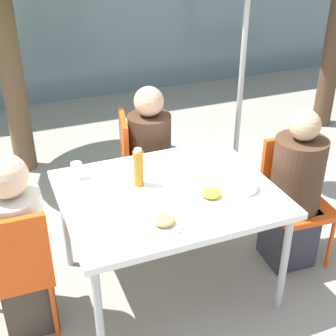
# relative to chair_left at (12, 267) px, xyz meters

# --- Properties ---
(ground_plane) EXTENTS (24.00, 24.00, 0.00)m
(ground_plane) POSITION_rel_chair_left_xyz_m (0.91, 0.06, -0.50)
(ground_plane) COLOR gray
(dining_table) EXTENTS (1.23, 1.00, 0.72)m
(dining_table) POSITION_rel_chair_left_xyz_m (0.91, 0.06, 0.17)
(dining_table) COLOR white
(dining_table) RESTS_ON ground
(chair_left) EXTENTS (0.41, 0.41, 0.85)m
(chair_left) POSITION_rel_chair_left_xyz_m (0.00, 0.00, 0.00)
(chair_left) COLOR #E54C14
(chair_left) RESTS_ON ground
(person_left) EXTENTS (0.31, 0.31, 1.11)m
(person_left) POSITION_rel_chair_left_xyz_m (0.05, 0.08, 0.04)
(person_left) COLOR #473D33
(person_left) RESTS_ON ground
(chair_right) EXTENTS (0.43, 0.43, 0.85)m
(chair_right) POSITION_rel_chair_left_xyz_m (1.83, 0.08, 0.00)
(chair_right) COLOR #E54C14
(chair_right) RESTS_ON ground
(person_right) EXTENTS (0.33, 0.33, 1.11)m
(person_right) POSITION_rel_chair_left_xyz_m (1.78, 0.00, 0.03)
(person_right) COLOR #383842
(person_right) RESTS_ON ground
(chair_far) EXTENTS (0.47, 0.47, 0.85)m
(chair_far) POSITION_rel_chair_left_xyz_m (1.00, 0.88, 0.00)
(chair_far) COLOR #E54C14
(chair_far) RESTS_ON ground
(person_far) EXTENTS (0.33, 0.33, 1.09)m
(person_far) POSITION_rel_chair_left_xyz_m (1.07, 0.81, 0.02)
(person_far) COLOR #473D33
(person_far) RESTS_ON ground
(plate_0) EXTENTS (0.21, 0.21, 0.06)m
(plate_0) POSITION_rel_chair_left_xyz_m (1.11, -0.11, 0.25)
(plate_0) COLOR white
(plate_0) RESTS_ON dining_table
(plate_1) EXTENTS (0.20, 0.20, 0.06)m
(plate_1) POSITION_rel_chair_left_xyz_m (0.76, -0.25, 0.25)
(plate_1) COLOR white
(plate_1) RESTS_ON dining_table
(bottle) EXTENTS (0.06, 0.06, 0.24)m
(bottle) POSITION_rel_chair_left_xyz_m (0.78, 0.19, 0.34)
(bottle) COLOR #B7751E
(bottle) RESTS_ON dining_table
(drinking_cup) EXTENTS (0.07, 0.07, 0.11)m
(drinking_cup) POSITION_rel_chair_left_xyz_m (0.46, 0.40, 0.28)
(drinking_cup) COLOR white
(drinking_cup) RESTS_ON dining_table
(salad_bowl) EXTENTS (0.18, 0.18, 0.05)m
(salad_bowl) POSITION_rel_chair_left_xyz_m (1.32, -0.09, 0.25)
(salad_bowl) COLOR white
(salad_bowl) RESTS_ON dining_table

